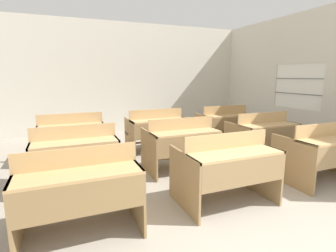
# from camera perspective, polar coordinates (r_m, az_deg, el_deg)

# --- Properties ---
(wall_back) EXTENTS (7.31, 0.06, 3.17)m
(wall_back) POSITION_cam_1_polar(r_m,az_deg,el_deg) (8.02, -8.58, 10.32)
(wall_back) COLOR beige
(wall_back) RESTS_ON ground_plane
(wall_right_with_window) EXTENTS (0.06, 6.71, 3.17)m
(wall_right_with_window) POSITION_cam_1_polar(r_m,az_deg,el_deg) (7.07, 29.83, 9.05)
(wall_right_with_window) COLOR beige
(wall_right_with_window) RESTS_ON ground_plane
(bench_front_left) EXTENTS (1.21, 0.84, 0.93)m
(bench_front_left) POSITION_cam_1_polar(r_m,az_deg,el_deg) (2.95, -18.68, -13.00)
(bench_front_left) COLOR olive
(bench_front_left) RESTS_ON ground_plane
(bench_front_center) EXTENTS (1.21, 0.84, 0.93)m
(bench_front_center) POSITION_cam_1_polar(r_m,az_deg,el_deg) (3.51, 12.57, -8.77)
(bench_front_center) COLOR #97794F
(bench_front_center) RESTS_ON ground_plane
(bench_front_right) EXTENTS (1.21, 0.84, 0.93)m
(bench_front_right) POSITION_cam_1_polar(r_m,az_deg,el_deg) (4.76, 30.58, -4.84)
(bench_front_right) COLOR #96774D
(bench_front_right) RESTS_ON ground_plane
(bench_second_left) EXTENTS (1.21, 0.84, 0.93)m
(bench_second_left) POSITION_cam_1_polar(r_m,az_deg,el_deg) (4.18, -19.48, -5.94)
(bench_second_left) COLOR #9A7C51
(bench_second_left) RESTS_ON ground_plane
(bench_second_center) EXTENTS (1.21, 0.84, 0.93)m
(bench_second_center) POSITION_cam_1_polar(r_m,az_deg,el_deg) (4.60, 2.98, -3.81)
(bench_second_center) COLOR #97794F
(bench_second_center) RESTS_ON ground_plane
(bench_second_right) EXTENTS (1.21, 0.84, 0.93)m
(bench_second_right) POSITION_cam_1_polar(r_m,az_deg,el_deg) (5.57, 19.84, -1.84)
(bench_second_right) COLOR #997A50
(bench_second_right) RESTS_ON ground_plane
(bench_third_left) EXTENTS (1.21, 0.84, 0.93)m
(bench_third_left) POSITION_cam_1_polar(r_m,az_deg,el_deg) (5.48, -20.22, -2.08)
(bench_third_left) COLOR #9A7C52
(bench_third_left) RESTS_ON ground_plane
(bench_third_center) EXTENTS (1.21, 0.84, 0.93)m
(bench_third_center) POSITION_cam_1_polar(r_m,az_deg,el_deg) (5.77, -2.55, -0.77)
(bench_third_center) COLOR #997A50
(bench_third_center) RESTS_ON ground_plane
(bench_third_right) EXTENTS (1.21, 0.84, 0.93)m
(bench_third_right) POSITION_cam_1_polar(r_m,az_deg,el_deg) (6.59, 12.29, 0.44)
(bench_third_right) COLOR olive
(bench_third_right) RESTS_ON ground_plane
(wastepaper_bin) EXTENTS (0.31, 0.31, 0.32)m
(wastepaper_bin) POSITION_cam_1_polar(r_m,az_deg,el_deg) (8.26, 17.15, 0.01)
(wastepaper_bin) COLOR #33477A
(wastepaper_bin) RESTS_ON ground_plane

